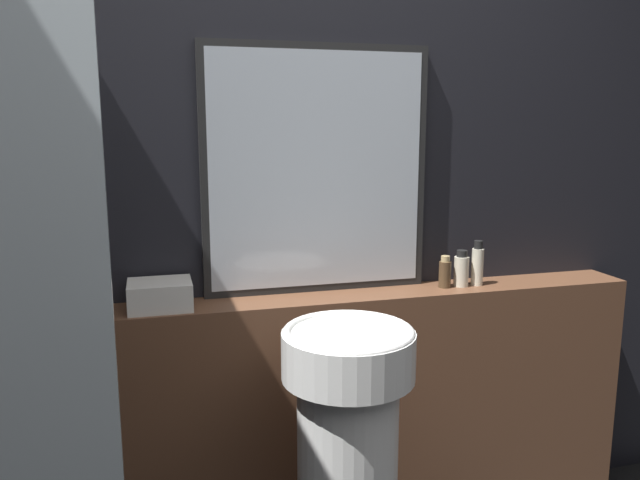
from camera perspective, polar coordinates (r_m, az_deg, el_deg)
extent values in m
cube|color=black|center=(2.24, 0.05, 3.79)|extent=(8.00, 0.06, 2.50)
cube|color=brown|center=(2.35, 0.91, -16.01)|extent=(2.31, 0.20, 0.92)
cylinder|color=white|center=(1.82, 2.61, -10.46)|extent=(0.39, 0.39, 0.14)
torus|color=white|center=(1.79, 2.63, -8.41)|extent=(0.38, 0.38, 0.02)
cube|color=black|center=(2.18, -0.30, 6.35)|extent=(0.80, 0.03, 0.86)
cube|color=#B2BCC6|center=(2.17, -0.24, 6.33)|extent=(0.75, 0.02, 0.81)
cube|color=silver|center=(2.09, -14.42, -4.88)|extent=(0.20, 0.17, 0.09)
cylinder|color=#4C3823|center=(2.33, 11.35, -3.11)|extent=(0.04, 0.04, 0.10)
cylinder|color=tan|center=(2.32, 11.40, -1.69)|extent=(0.03, 0.03, 0.02)
cylinder|color=beige|center=(2.36, 12.79, -2.82)|extent=(0.05, 0.05, 0.11)
cylinder|color=black|center=(2.34, 12.85, -1.21)|extent=(0.04, 0.04, 0.02)
cylinder|color=beige|center=(2.39, 14.19, -2.40)|extent=(0.04, 0.04, 0.14)
cylinder|color=black|center=(2.37, 14.28, -0.42)|extent=(0.03, 0.03, 0.03)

